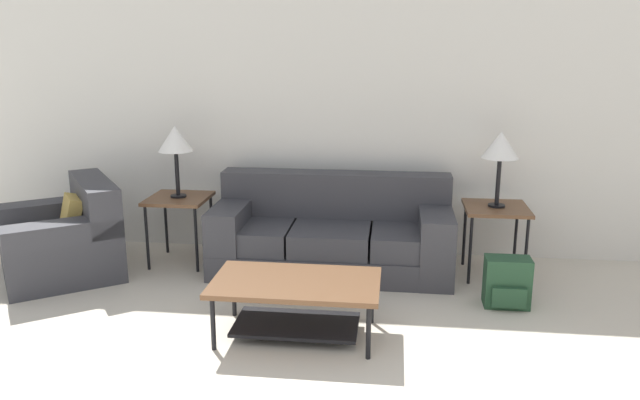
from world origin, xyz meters
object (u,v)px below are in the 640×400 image
at_px(coffee_table, 296,295).
at_px(table_lamp_right, 501,147).
at_px(side_table_left, 179,204).
at_px(side_table_right, 496,214).
at_px(table_lamp_left, 175,141).
at_px(couch, 332,236).
at_px(backpack, 507,283).
at_px(armchair, 65,240).

height_order(coffee_table, table_lamp_right, table_lamp_right).
relative_size(coffee_table, table_lamp_right, 1.78).
relative_size(coffee_table, side_table_left, 1.84).
bearing_deg(side_table_right, table_lamp_left, 180.00).
height_order(couch, coffee_table, couch).
xyz_separation_m(coffee_table, table_lamp_right, (1.50, 1.34, 0.82)).
bearing_deg(table_lamp_right, couch, -179.43).
bearing_deg(side_table_left, side_table_right, 0.00).
bearing_deg(table_lamp_right, side_table_left, 180.00).
xyz_separation_m(couch, side_table_right, (1.39, 0.01, 0.25)).
xyz_separation_m(coffee_table, side_table_left, (-1.27, 1.34, 0.25)).
relative_size(couch, table_lamp_right, 3.24).
distance_m(couch, side_table_left, 1.41).
bearing_deg(coffee_table, table_lamp_left, 133.56).
xyz_separation_m(couch, backpack, (1.40, -0.65, -0.11)).
distance_m(coffee_table, side_table_left, 1.87).
height_order(table_lamp_left, table_lamp_right, same).
relative_size(coffee_table, table_lamp_left, 1.78).
distance_m(armchair, side_table_right, 3.70).
bearing_deg(side_table_right, backpack, -89.08).
relative_size(coffee_table, side_table_right, 1.84).
bearing_deg(backpack, side_table_left, 166.65).
relative_size(table_lamp_left, backpack, 1.66).
bearing_deg(table_lamp_right, backpack, -89.08).
distance_m(couch, table_lamp_left, 1.61).
distance_m(side_table_left, side_table_right, 2.77).
xyz_separation_m(side_table_left, backpack, (2.78, -0.66, -0.36)).
distance_m(side_table_right, backpack, 0.75).
bearing_deg(table_lamp_right, side_table_right, 0.00).
height_order(side_table_right, backpack, side_table_right).
xyz_separation_m(side_table_right, table_lamp_left, (-2.77, 0.00, 0.57)).
relative_size(table_lamp_left, table_lamp_right, 1.00).
height_order(couch, side_table_left, couch).
bearing_deg(armchair, coffee_table, -23.79).
xyz_separation_m(table_lamp_left, backpack, (2.78, -0.66, -0.93)).
height_order(coffee_table, side_table_right, side_table_right).
xyz_separation_m(couch, table_lamp_left, (-1.39, 0.01, 0.82)).
distance_m(side_table_left, backpack, 2.88).
relative_size(side_table_left, table_lamp_right, 0.96).
bearing_deg(coffee_table, side_table_left, 133.56).
bearing_deg(armchair, table_lamp_right, 5.93).
height_order(table_lamp_right, backpack, table_lamp_right).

